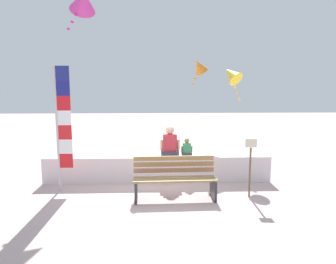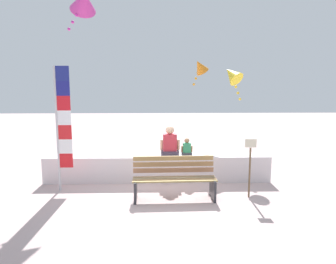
# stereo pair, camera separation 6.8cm
# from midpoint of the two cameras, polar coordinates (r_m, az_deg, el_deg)

# --- Properties ---
(ground_plane) EXTENTS (40.00, 40.00, 0.00)m
(ground_plane) POSITION_cam_midpoint_polar(r_m,az_deg,el_deg) (7.50, -2.05, -10.54)
(ground_plane) COLOR #B99E9C
(seawall_ledge) EXTENTS (5.65, 0.57, 0.65)m
(seawall_ledge) POSITION_cam_midpoint_polar(r_m,az_deg,el_deg) (8.26, -2.08, -6.37)
(seawall_ledge) COLOR silver
(seawall_ledge) RESTS_ON ground
(park_bench) EXTENTS (1.79, 0.66, 0.88)m
(park_bench) POSITION_cam_midpoint_polar(r_m,az_deg,el_deg) (6.98, 0.91, -8.33)
(park_bench) COLOR #9D844C
(park_bench) RESTS_ON ground
(person_adult) EXTENTS (0.49, 0.36, 0.76)m
(person_adult) POSITION_cam_midpoint_polar(r_m,az_deg,el_deg) (8.14, 0.10, -2.11)
(person_adult) COLOR #3D3346
(person_adult) RESTS_ON seawall_ledge
(person_child) EXTENTS (0.29, 0.21, 0.44)m
(person_child) POSITION_cam_midpoint_polar(r_m,az_deg,el_deg) (8.19, 3.11, -2.94)
(person_child) COLOR #393A42
(person_child) RESTS_ON seawall_ledge
(flag_banner) EXTENTS (0.35, 0.05, 2.84)m
(flag_banner) POSITION_cam_midpoint_polar(r_m,az_deg,el_deg) (7.62, -18.58, 1.58)
(flag_banner) COLOR #B7B7BC
(flag_banner) RESTS_ON ground
(kite_magenta) EXTENTS (0.94, 1.04, 1.19)m
(kite_magenta) POSITION_cam_midpoint_polar(r_m,az_deg,el_deg) (9.23, -15.00, 21.47)
(kite_magenta) COLOR #DB3D9E
(kite_yellow) EXTENTS (0.75, 0.79, 1.08)m
(kite_yellow) POSITION_cam_midpoint_polar(r_m,az_deg,el_deg) (9.53, 10.95, 9.96)
(kite_yellow) COLOR yellow
(kite_orange) EXTENTS (0.68, 0.62, 0.86)m
(kite_orange) POSITION_cam_midpoint_polar(r_m,az_deg,el_deg) (10.09, 5.36, 11.44)
(kite_orange) COLOR orange
(sign_post) EXTENTS (0.24, 0.05, 1.29)m
(sign_post) POSITION_cam_midpoint_polar(r_m,az_deg,el_deg) (7.17, 14.10, -5.34)
(sign_post) COLOR brown
(sign_post) RESTS_ON ground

